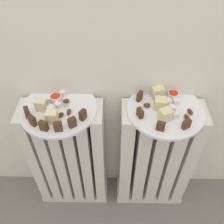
% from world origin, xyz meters
% --- Properties ---
extents(radiator_left, '(0.35, 0.14, 0.65)m').
position_xyz_m(radiator_left, '(-0.21, 0.28, 0.32)').
color(radiator_left, silver).
rests_on(radiator_left, ground_plane).
extents(radiator_right, '(0.35, 0.14, 0.65)m').
position_xyz_m(radiator_right, '(0.21, 0.28, 0.32)').
color(radiator_right, silver).
rests_on(radiator_right, ground_plane).
extents(plate_left, '(0.30, 0.30, 0.01)m').
position_xyz_m(plate_left, '(-0.21, 0.28, 0.66)').
color(plate_left, white).
rests_on(plate_left, radiator_left).
extents(plate_right, '(0.30, 0.30, 0.01)m').
position_xyz_m(plate_right, '(0.21, 0.28, 0.66)').
color(plate_right, white).
rests_on(plate_right, radiator_right).
extents(dark_cake_slice_left_0, '(0.03, 0.03, 0.04)m').
position_xyz_m(dark_cake_slice_left_0, '(-0.31, 0.24, 0.68)').
color(dark_cake_slice_left_0, '#472B19').
rests_on(dark_cake_slice_left_0, plate_left).
extents(dark_cake_slice_left_1, '(0.03, 0.03, 0.04)m').
position_xyz_m(dark_cake_slice_left_1, '(-0.28, 0.19, 0.68)').
color(dark_cake_slice_left_1, '#472B19').
rests_on(dark_cake_slice_left_1, plate_left).
extents(dark_cake_slice_left_2, '(0.03, 0.02, 0.04)m').
position_xyz_m(dark_cake_slice_left_2, '(-0.24, 0.17, 0.68)').
color(dark_cake_slice_left_2, '#472B19').
rests_on(dark_cake_slice_left_2, plate_left).
extents(dark_cake_slice_left_3, '(0.03, 0.02, 0.04)m').
position_xyz_m(dark_cake_slice_left_3, '(-0.19, 0.17, 0.68)').
color(dark_cake_slice_left_3, '#472B19').
rests_on(dark_cake_slice_left_3, plate_left).
extents(dark_cake_slice_left_4, '(0.03, 0.03, 0.04)m').
position_xyz_m(dark_cake_slice_left_4, '(-0.14, 0.19, 0.68)').
color(dark_cake_slice_left_4, '#472B19').
rests_on(dark_cake_slice_left_4, plate_left).
extents(dark_cake_slice_left_5, '(0.03, 0.03, 0.04)m').
position_xyz_m(dark_cake_slice_left_5, '(-0.11, 0.22, 0.68)').
color(dark_cake_slice_left_5, '#472B19').
rests_on(dark_cake_slice_left_5, plate_left).
extents(marble_cake_slice_left_0, '(0.04, 0.04, 0.04)m').
position_xyz_m(marble_cake_slice_left_0, '(-0.27, 0.27, 0.69)').
color(marble_cake_slice_left_0, beige).
rests_on(marble_cake_slice_left_0, plate_left).
extents(marble_cake_slice_left_1, '(0.04, 0.03, 0.05)m').
position_xyz_m(marble_cake_slice_left_1, '(-0.21, 0.21, 0.69)').
color(marble_cake_slice_left_1, beige).
rests_on(marble_cake_slice_left_1, plate_left).
extents(turkish_delight_left_0, '(0.03, 0.03, 0.03)m').
position_xyz_m(turkish_delight_left_0, '(-0.25, 0.31, 0.68)').
color(turkish_delight_left_0, white).
rests_on(turkish_delight_left_0, plate_left).
extents(turkish_delight_left_1, '(0.03, 0.03, 0.02)m').
position_xyz_m(turkish_delight_left_1, '(-0.20, 0.35, 0.67)').
color(turkish_delight_left_1, white).
rests_on(turkish_delight_left_1, plate_left).
extents(turkish_delight_left_2, '(0.03, 0.03, 0.02)m').
position_xyz_m(turkish_delight_left_2, '(-0.21, 0.28, 0.68)').
color(turkish_delight_left_2, white).
rests_on(turkish_delight_left_2, plate_left).
extents(turkish_delight_left_3, '(0.04, 0.04, 0.03)m').
position_xyz_m(turkish_delight_left_3, '(-0.23, 0.26, 0.68)').
color(turkish_delight_left_3, white).
rests_on(turkish_delight_left_3, plate_left).
extents(medjool_date_left_0, '(0.02, 0.03, 0.02)m').
position_xyz_m(medjool_date_left_0, '(-0.16, 0.25, 0.67)').
color(medjool_date_left_0, '#4C2814').
rests_on(medjool_date_left_0, plate_left).
extents(medjool_date_left_1, '(0.03, 0.03, 0.02)m').
position_xyz_m(medjool_date_left_1, '(-0.19, 0.23, 0.67)').
color(medjool_date_left_1, '#4C2814').
rests_on(medjool_date_left_1, plate_left).
extents(medjool_date_left_2, '(0.03, 0.02, 0.02)m').
position_xyz_m(medjool_date_left_2, '(-0.18, 0.31, 0.67)').
color(medjool_date_left_2, '#4C2814').
rests_on(medjool_date_left_2, plate_left).
extents(jam_bowl_left, '(0.05, 0.05, 0.03)m').
position_xyz_m(jam_bowl_left, '(-0.22, 0.32, 0.68)').
color(jam_bowl_left, white).
rests_on(jam_bowl_left, plate_left).
extents(dark_cake_slice_right_0, '(0.03, 0.03, 0.04)m').
position_xyz_m(dark_cake_slice_right_0, '(0.11, 0.33, 0.68)').
color(dark_cake_slice_right_0, '#472B19').
rests_on(dark_cake_slice_right_0, plate_right).
extents(dark_cake_slice_right_1, '(0.03, 0.03, 0.04)m').
position_xyz_m(dark_cake_slice_right_1, '(0.10, 0.24, 0.68)').
color(dark_cake_slice_right_1, '#472B19').
rests_on(dark_cake_slice_right_1, plate_right).
extents(dark_cake_slice_right_2, '(0.03, 0.02, 0.04)m').
position_xyz_m(dark_cake_slice_right_2, '(0.17, 0.18, 0.68)').
color(dark_cake_slice_right_2, '#472B19').
rests_on(dark_cake_slice_right_2, plate_right).
extents(dark_cake_slice_right_3, '(0.03, 0.03, 0.04)m').
position_xyz_m(dark_cake_slice_right_3, '(0.26, 0.19, 0.68)').
color(dark_cake_slice_right_3, '#472B19').
rests_on(dark_cake_slice_right_3, plate_right).
extents(marble_cake_slice_right_0, '(0.05, 0.05, 0.05)m').
position_xyz_m(marble_cake_slice_right_0, '(0.19, 0.22, 0.69)').
color(marble_cake_slice_right_0, beige).
rests_on(marble_cake_slice_right_0, plate_right).
extents(marble_cake_slice_right_1, '(0.05, 0.04, 0.05)m').
position_xyz_m(marble_cake_slice_right_1, '(0.18, 0.35, 0.69)').
color(marble_cake_slice_right_1, beige).
rests_on(marble_cake_slice_right_1, plate_right).
extents(marble_cake_slice_right_2, '(0.05, 0.04, 0.05)m').
position_xyz_m(marble_cake_slice_right_2, '(0.18, 0.28, 0.69)').
color(marble_cake_slice_right_2, beige).
rests_on(marble_cake_slice_right_2, plate_right).
extents(turkish_delight_right_0, '(0.02, 0.02, 0.02)m').
position_xyz_m(turkish_delight_right_0, '(0.25, 0.31, 0.68)').
color(turkish_delight_right_0, white).
rests_on(turkish_delight_right_0, plate_right).
extents(turkish_delight_right_1, '(0.02, 0.02, 0.02)m').
position_xyz_m(turkish_delight_right_1, '(0.23, 0.24, 0.68)').
color(turkish_delight_right_1, white).
rests_on(turkish_delight_right_1, plate_right).
extents(turkish_delight_right_2, '(0.03, 0.03, 0.02)m').
position_xyz_m(turkish_delight_right_2, '(0.22, 0.31, 0.68)').
color(turkish_delight_right_2, white).
rests_on(turkish_delight_right_2, plate_right).
extents(turkish_delight_right_3, '(0.03, 0.03, 0.02)m').
position_xyz_m(turkish_delight_right_3, '(0.23, 0.27, 0.68)').
color(turkish_delight_right_3, white).
rests_on(turkish_delight_right_3, plate_right).
extents(medjool_date_right_0, '(0.03, 0.02, 0.02)m').
position_xyz_m(medjool_date_right_0, '(0.13, 0.29, 0.67)').
color(medjool_date_right_0, '#4C2814').
rests_on(medjool_date_right_0, plate_right).
extents(medjool_date_right_1, '(0.02, 0.03, 0.02)m').
position_xyz_m(medjool_date_right_1, '(0.29, 0.26, 0.67)').
color(medjool_date_right_1, '#4C2814').
rests_on(medjool_date_right_1, plate_right).
extents(medjool_date_right_2, '(0.02, 0.03, 0.02)m').
position_xyz_m(medjool_date_right_2, '(0.27, 0.23, 0.67)').
color(medjool_date_right_2, '#4C2814').
rests_on(medjool_date_right_2, plate_right).
extents(jam_bowl_right, '(0.05, 0.05, 0.02)m').
position_xyz_m(jam_bowl_right, '(0.24, 0.35, 0.68)').
color(jam_bowl_right, white).
rests_on(jam_bowl_right, plate_right).
extents(fork, '(0.04, 0.11, 0.00)m').
position_xyz_m(fork, '(-0.17, 0.26, 0.67)').
color(fork, '#B7B7BC').
rests_on(fork, plate_left).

